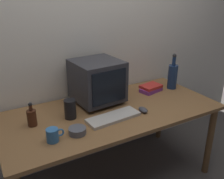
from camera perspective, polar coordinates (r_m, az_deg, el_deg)
The scene contains 12 objects.
ground_plane at distance 2.46m, azimuth -0.00°, elevation -19.58°, with size 6.00×6.00×0.00m, color #56514C.
back_wall at distance 2.29m, azimuth -5.91°, elevation 12.25°, with size 4.00×0.08×2.50m, color silver.
desk at distance 2.09m, azimuth -0.00°, elevation -6.44°, with size 1.77×0.82×0.71m.
crt_monitor at distance 2.13m, azimuth -3.39°, elevation 1.91°, with size 0.41×0.41×0.37m.
keyboard at distance 1.92m, azimuth 0.34°, elevation -6.31°, with size 0.42×0.15×0.02m, color beige.
computer_mouse at distance 2.04m, azimuth 7.06°, elevation -4.58°, with size 0.06×0.10×0.04m, color #3F3F47.
bottle_tall at distance 2.52m, azimuth 13.59°, elevation 3.09°, with size 0.09×0.09×0.35m.
bottle_short at distance 1.90m, azimuth -17.76°, elevation -5.97°, with size 0.07×0.07×0.18m.
book_stack at distance 2.44m, azimuth 8.83°, elevation 0.29°, with size 0.23×0.17×0.06m.
mug at distance 1.69m, azimuth -13.27°, elevation -10.03°, with size 0.12×0.08×0.09m.
cd_spindle at distance 1.75m, azimuth -7.87°, elevation -9.28°, with size 0.12×0.12×0.04m, color #595B66.
metal_canister at distance 1.93m, azimuth -9.50°, elevation -4.40°, with size 0.09×0.09×0.15m, color black.
Camera 1 is at (-0.90, -1.60, 1.64)m, focal length 40.26 mm.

